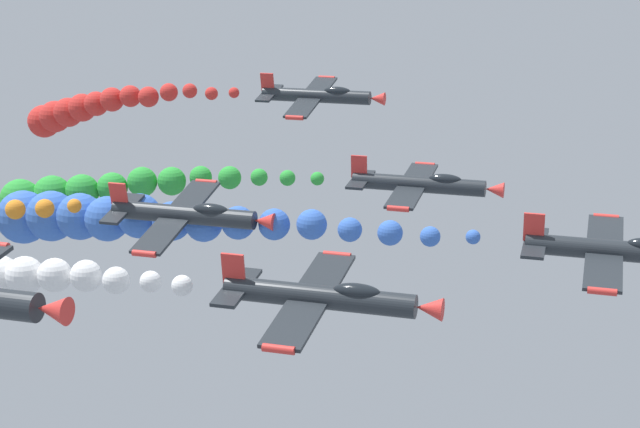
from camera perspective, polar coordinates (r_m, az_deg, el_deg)
The scene contains 9 objects.
airplane_lead at distance 53.26m, azimuth 17.02°, elevation -2.04°, with size 9.52×10.35×2.69m.
smoke_trail_lead at distance 63.17m, azimuth -12.19°, elevation -0.26°, with size 5.74×32.66×4.72m.
airplane_left_inner at distance 65.42m, azimuth 5.96°, elevation 1.76°, with size 9.55×10.35×2.48m.
smoke_trail_left_inner at distance 70.97m, azimuth -13.04°, elevation 1.38°, with size 6.24×22.86×4.00m.
airplane_right_inner at distance 44.23m, azimuth 0.15°, elevation -4.89°, with size 9.52×10.35×2.68m.
smoke_trail_right_inner at distance 51.45m, azimuth -17.08°, elevation -3.56°, with size 2.75×14.01×2.95m.
airplane_left_outer at distance 58.00m, azimuth -7.89°, elevation -0.02°, with size 9.42×10.35×3.04m.
airplane_right_outer at distance 78.97m, azimuth -0.11°, elevation 6.99°, with size 9.43×10.35×3.00m.
smoke_trail_right_outer at distance 94.25m, azimuth -14.04°, elevation 5.91°, with size 10.11×25.41×7.14m.
Camera 1 is at (50.93, 15.03, 78.61)m, focal length 54.35 mm.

